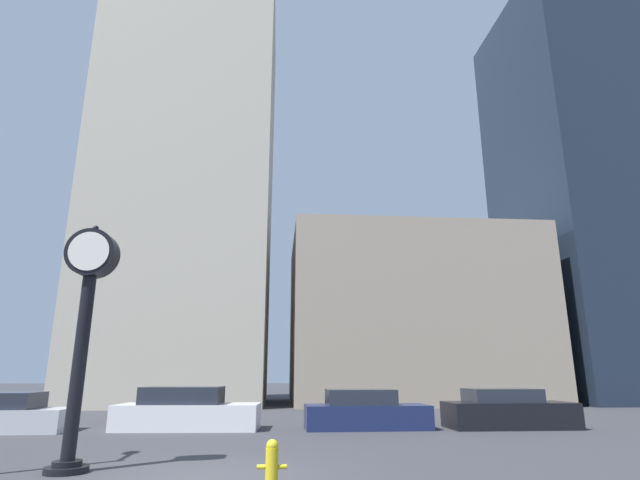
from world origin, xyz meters
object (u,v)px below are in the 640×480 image
(car_silver, at_px, (7,415))
(fire_hydrant_near, at_px, (272,464))
(street_clock, at_px, (86,311))
(car_navy, at_px, (365,412))
(car_black, at_px, (508,411))
(car_white, at_px, (187,411))

(car_silver, relative_size, fire_hydrant_near, 4.99)
(street_clock, height_order, fire_hydrant_near, street_clock)
(street_clock, relative_size, car_navy, 1.16)
(car_silver, bearing_deg, car_black, -2.62)
(car_navy, distance_m, car_black, 5.05)
(street_clock, bearing_deg, car_navy, 46.02)
(street_clock, distance_m, car_black, 14.29)
(street_clock, relative_size, car_white, 1.01)
(car_white, height_order, car_navy, car_white)
(car_navy, bearing_deg, car_white, 176.66)
(car_white, distance_m, car_black, 11.19)
(street_clock, relative_size, fire_hydrant_near, 6.35)
(car_black, bearing_deg, car_navy, 178.52)
(street_clock, relative_size, car_black, 1.13)
(car_silver, relative_size, car_black, 0.88)
(street_clock, xyz_separation_m, car_white, (0.93, 7.65, -2.51))
(car_white, xyz_separation_m, car_black, (11.18, -0.49, -0.02))
(car_silver, xyz_separation_m, car_black, (16.94, -0.22, 0.05))
(street_clock, distance_m, car_silver, 9.19)
(car_navy, height_order, fire_hydrant_near, car_navy)
(street_clock, distance_m, car_navy, 10.49)
(street_clock, relative_size, car_silver, 1.27)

